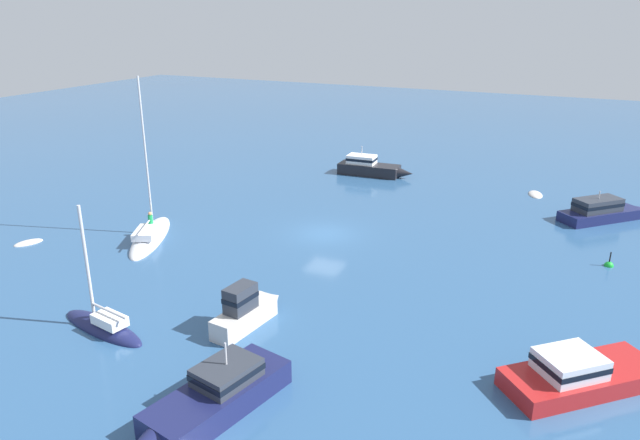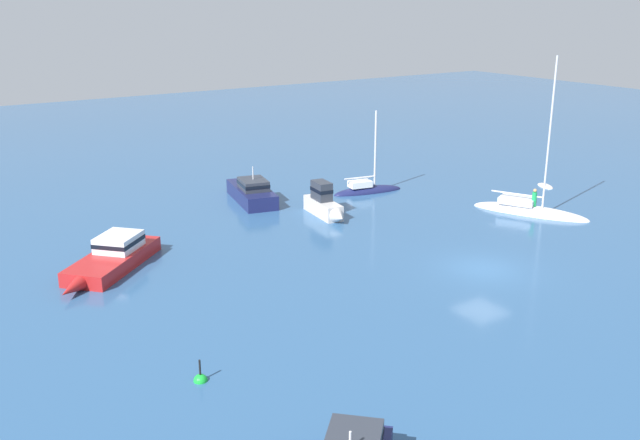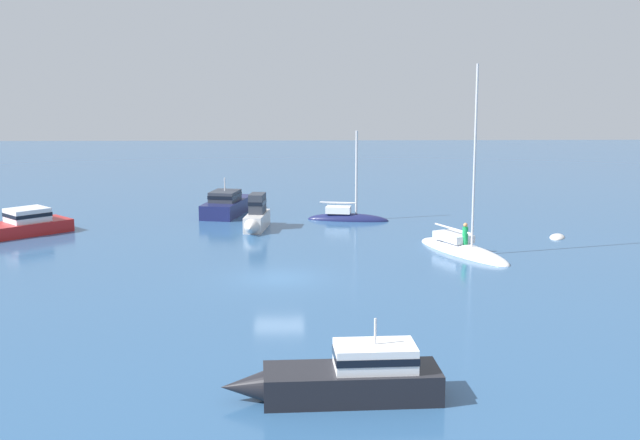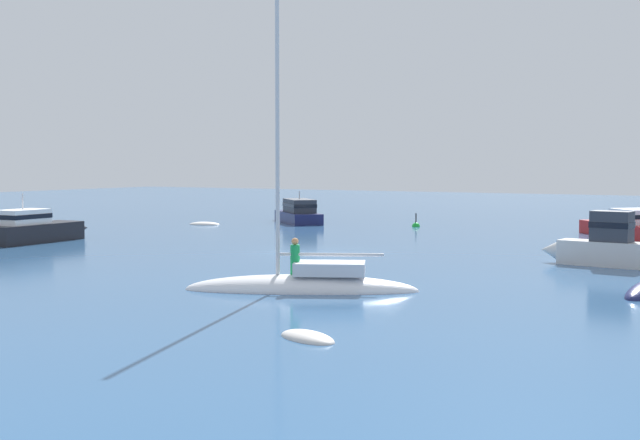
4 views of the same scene
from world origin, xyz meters
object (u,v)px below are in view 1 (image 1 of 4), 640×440
motor_cruiser_2 (370,167)px  motor_cruiser_1 (214,396)px  rib (535,195)px  sailboat (103,327)px  ketch (150,236)px  channel_buoy (609,266)px  launch (247,310)px  cabin_cruiser (601,211)px  motor_cruiser (583,373)px  skiff (28,243)px

motor_cruiser_2 → motor_cruiser_1: bearing=-82.0°
rib → sailboat: 35.96m
ketch → channel_buoy: ketch is taller
launch → channel_buoy: launch is taller
launch → cabin_cruiser: bearing=-25.4°
motor_cruiser → launch: (-15.00, -1.55, 0.23)m
cabin_cruiser → launch: size_ratio=1.35×
motor_cruiser → rib: bearing=56.7°
channel_buoy → sailboat: bearing=-139.9°
rib → launch: launch is taller
motor_cruiser → channel_buoy: motor_cruiser is taller
cabin_cruiser → sailboat: size_ratio=0.97×
sailboat → motor_cruiser_2: (1.72, 32.05, 0.60)m
ketch → skiff: ketch is taller
cabin_cruiser → motor_cruiser: bearing=-136.4°
rib → motor_cruiser_2: motor_cruiser_2 is taller
skiff → sailboat: sailboat is taller
ketch → motor_cruiser_1: ketch is taller
rib → cabin_cruiser: size_ratio=0.37×
rib → cabin_cruiser: cabin_cruiser is taller
motor_cruiser → motor_cruiser_1: bearing=168.5°
skiff → launch: 19.11m
cabin_cruiser → launch: bearing=-168.0°
motor_cruiser_2 → launch: bearing=-84.2°
ketch → channel_buoy: size_ratio=9.53×
skiff → ketch: bearing=-35.9°
skiff → motor_cruiser_2: motor_cruiser_2 is taller
skiff → launch: bearing=-76.8°
sailboat → motor_cruiser: bearing=-156.6°
launch → motor_cruiser_1: motor_cruiser_1 is taller
sailboat → motor_cruiser_2: 32.11m
motor_cruiser_2 → channel_buoy: bearing=-36.4°
rib → cabin_cruiser: 6.76m
motor_cruiser_1 → motor_cruiser_2: 35.56m
motor_cruiser → motor_cruiser_2: motor_cruiser_2 is taller
motor_cruiser → sailboat: 21.67m
ketch → rib: size_ratio=4.62×
sailboat → motor_cruiser_2: sailboat is taller
rib → skiff: (-29.22, -25.61, 0.00)m
skiff → launch: launch is taller
cabin_cruiser → ketch: bearing=166.1°
rib → skiff: 38.86m
motor_cruiser_1 → launch: bearing=-147.0°
skiff → channel_buoy: bearing=-48.3°
sailboat → launch: bearing=-141.2°
cabin_cruiser → skiff: (-34.21, -21.10, -0.71)m
ketch → motor_cruiser_2: ketch is taller
motor_cruiser → launch: size_ratio=1.47×
rib → launch: bearing=145.9°
rib → motor_cruiser_1: 35.75m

